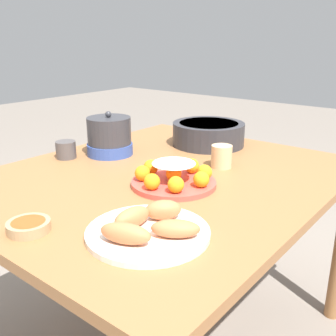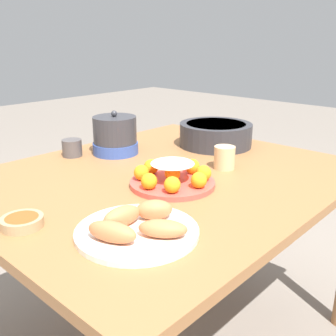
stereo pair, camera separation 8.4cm
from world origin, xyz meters
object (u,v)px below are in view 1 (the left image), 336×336
cake_plate (174,176)px  cup_near (222,156)px  dining_table (163,197)px  warming_pot (109,136)px  sauce_bowl (29,226)px  seafood_platter (148,228)px  serving_bowl (208,133)px  cup_far (66,150)px

cake_plate → cup_near: same height
dining_table → warming_pot: 0.36m
cake_plate → dining_table: bearing=56.8°
sauce_bowl → warming_pot: 0.67m
seafood_platter → cup_near: cup_near is taller
cake_plate → cup_near: (0.25, -0.02, 0.01)m
cake_plate → serving_bowl: 0.52m
sauce_bowl → warming_pot: (0.58, 0.33, 0.06)m
seafood_platter → cup_near: size_ratio=3.64×
dining_table → seafood_platter: bearing=-144.9°
dining_table → sauce_bowl: bearing=-178.4°
warming_pot → cup_near: bearing=-72.4°
warming_pot → cake_plate: bearing=-105.5°
dining_table → cake_plate: 0.16m
sauce_bowl → cup_far: 0.61m
serving_bowl → cup_near: size_ratio=3.80×
serving_bowl → dining_table: bearing=-167.9°
dining_table → cup_far: size_ratio=16.33×
serving_bowl → sauce_bowl: serving_bowl is taller
cake_plate → serving_bowl: size_ratio=0.87×
cup_near → cake_plate: bearing=175.3°
dining_table → sauce_bowl: 0.54m
serving_bowl → cup_far: bearing=147.8°
cake_plate → cup_near: 0.25m
cup_near → warming_pot: bearing=107.6°
cup_far → dining_table: bearing=-77.7°
cake_plate → cup_near: size_ratio=3.31×
warming_pot → dining_table: bearing=-99.2°
dining_table → cup_far: (-0.09, 0.41, 0.12)m
dining_table → serving_bowl: (0.42, 0.09, 0.14)m
cake_plate → serving_bowl: (0.48, 0.19, 0.02)m
dining_table → warming_pot: bearing=80.8°
seafood_platter → dining_table: bearing=35.1°
dining_table → warming_pot: (0.05, 0.32, 0.16)m
serving_bowl → sauce_bowl: size_ratio=2.96×
cake_plate → warming_pot: warming_pot is taller
sauce_bowl → dining_table: bearing=1.6°
cup_far → cake_plate: bearing=-87.0°
serving_bowl → sauce_bowl: bearing=-173.7°
dining_table → cup_near: (0.19, -0.12, 0.13)m
seafood_platter → cup_near: bearing=14.0°
seafood_platter → warming_pot: 0.71m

